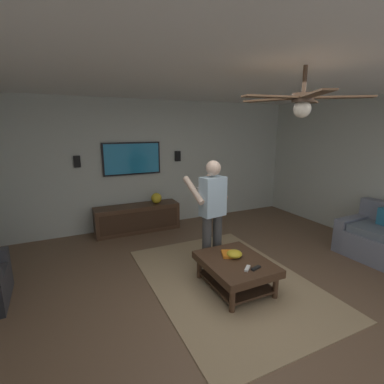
% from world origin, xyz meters
% --- Properties ---
extents(ground_plane, '(8.18, 8.18, 0.00)m').
position_xyz_m(ground_plane, '(0.00, 0.00, 0.00)').
color(ground_plane, brown).
extents(wall_back_tv, '(0.10, 7.02, 2.66)m').
position_xyz_m(wall_back_tv, '(3.22, 0.00, 1.33)').
color(wall_back_tv, '#B2B7AD').
rests_on(wall_back_tv, ground).
extents(ceiling_slab, '(6.55, 7.02, 0.10)m').
position_xyz_m(ceiling_slab, '(0.00, 0.00, 2.71)').
color(ceiling_slab, white).
extents(area_rug, '(2.94, 2.04, 0.01)m').
position_xyz_m(area_rug, '(0.44, -0.23, 0.01)').
color(area_rug, '#9E8460').
rests_on(area_rug, ground).
extents(coffee_table, '(1.00, 0.80, 0.40)m').
position_xyz_m(coffee_table, '(0.24, -0.23, 0.30)').
color(coffee_table, '#422B1C').
rests_on(coffee_table, ground).
extents(media_console, '(0.45, 1.70, 0.55)m').
position_xyz_m(media_console, '(2.89, 0.40, 0.28)').
color(media_console, '#422B1C').
rests_on(media_console, ground).
extents(tv, '(0.05, 1.18, 0.66)m').
position_xyz_m(tv, '(3.13, 0.40, 1.48)').
color(tv, black).
extents(person_standing, '(0.59, 0.60, 1.64)m').
position_xyz_m(person_standing, '(0.92, -0.24, 0.93)').
color(person_standing, '#3F3F3F').
rests_on(person_standing, ground).
extents(bowl, '(0.21, 0.21, 0.09)m').
position_xyz_m(bowl, '(0.32, -0.26, 0.45)').
color(bowl, gold).
rests_on(bowl, coffee_table).
extents(remote_white, '(0.13, 0.14, 0.02)m').
position_xyz_m(remote_white, '(-0.03, -0.22, 0.41)').
color(remote_white, white).
rests_on(remote_white, coffee_table).
extents(remote_black, '(0.08, 0.16, 0.02)m').
position_xyz_m(remote_black, '(-0.06, -0.32, 0.41)').
color(remote_black, black).
rests_on(remote_black, coffee_table).
extents(book, '(0.26, 0.23, 0.04)m').
position_xyz_m(book, '(0.41, -0.21, 0.42)').
color(book, orange).
rests_on(book, coffee_table).
extents(vase_round, '(0.22, 0.22, 0.22)m').
position_xyz_m(vase_round, '(2.88, -0.02, 0.66)').
color(vase_round, gold).
rests_on(vase_round, media_console).
extents(wall_speaker_left, '(0.06, 0.12, 0.22)m').
position_xyz_m(wall_speaker_left, '(3.14, -0.62, 1.49)').
color(wall_speaker_left, black).
extents(wall_speaker_right, '(0.06, 0.12, 0.22)m').
position_xyz_m(wall_speaker_right, '(3.14, 1.44, 1.47)').
color(wall_speaker_right, black).
extents(ceiling_fan, '(1.13, 1.13, 0.46)m').
position_xyz_m(ceiling_fan, '(-0.56, -0.34, 2.34)').
color(ceiling_fan, '#4C3828').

